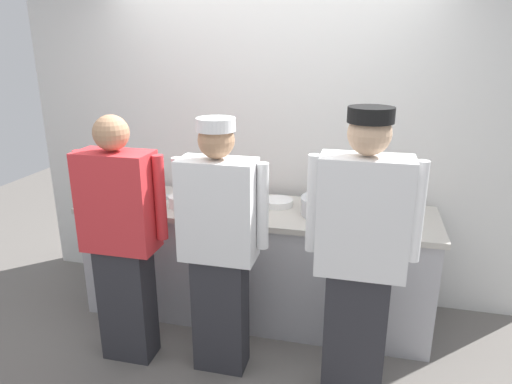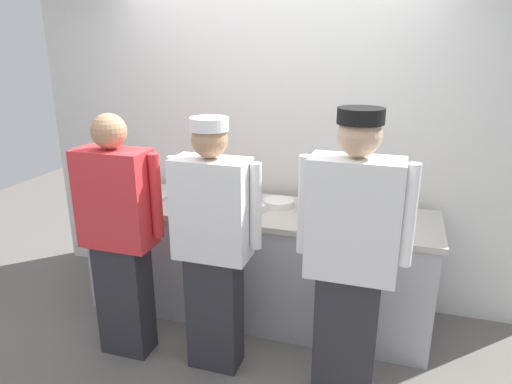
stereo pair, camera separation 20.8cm
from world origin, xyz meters
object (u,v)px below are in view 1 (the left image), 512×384
sheet_tray (137,199)px  ramekin_orange_sauce (206,198)px  chef_near_left (121,237)px  deli_cup (216,207)px  chef_far_right (360,254)px  mixing_bowl_steel (327,206)px  ramekin_red_sauce (259,208)px  plate_stack_front (181,201)px  chef_center (219,243)px  squeeze_bottle_secondary (371,204)px  plate_stack_rear (278,202)px  squeeze_bottle_primary (363,200)px

sheet_tray → ramekin_orange_sauce: bearing=11.4°
chef_near_left → deli_cup: size_ratio=18.08×
chef_near_left → chef_far_right: chef_far_right is taller
chef_far_right → ramekin_orange_sauce: chef_far_right is taller
mixing_bowl_steel → ramekin_red_sauce: mixing_bowl_steel is taller
chef_near_left → plate_stack_front: (0.16, 0.60, 0.05)m
sheet_tray → deli_cup: 0.70m
ramekin_orange_sauce → chef_center: bearing=-64.8°
plate_stack_front → mixing_bowl_steel: bearing=5.6°
plate_stack_front → ramekin_red_sauce: plate_stack_front is taller
squeeze_bottle_secondary → ramekin_red_sauce: 0.79m
chef_near_left → sheet_tray: (-0.23, 0.65, 0.02)m
chef_near_left → chef_center: bearing=3.9°
plate_stack_rear → squeeze_bottle_primary: squeeze_bottle_primary is taller
squeeze_bottle_primary → squeeze_bottle_secondary: size_ratio=1.02×
chef_near_left → ramekin_orange_sauce: (0.30, 0.76, 0.04)m
chef_near_left → squeeze_bottle_primary: bearing=29.3°
chef_near_left → ramekin_red_sauce: (0.75, 0.64, 0.04)m
chef_center → squeeze_bottle_primary: size_ratio=9.19×
squeeze_bottle_secondary → ramekin_orange_sauce: bearing=179.4°
plate_stack_rear → squeeze_bottle_primary: size_ratio=1.26×
chef_near_left → sheet_tray: chef_near_left is taller
mixing_bowl_steel → sheet_tray: size_ratio=0.91×
sheet_tray → deli_cup: (0.69, -0.12, 0.03)m
sheet_tray → ramekin_red_sauce: 0.98m
chef_center → squeeze_bottle_primary: (0.83, 0.78, 0.09)m
sheet_tray → mixing_bowl_steel: bearing=2.0°
plate_stack_front → ramekin_red_sauce: (0.59, 0.04, -0.01)m
sheet_tray → ramekin_red_sauce: bearing=-0.7°
chef_near_left → ramekin_orange_sauce: size_ratio=18.14×
plate_stack_rear → deli_cup: (-0.40, -0.27, 0.02)m
ramekin_orange_sauce → squeeze_bottle_primary: bearing=3.3°
mixing_bowl_steel → squeeze_bottle_secondary: size_ratio=2.12×
chef_center → squeeze_bottle_secondary: (0.89, 0.70, 0.09)m
chef_far_right → squeeze_bottle_primary: bearing=90.7°
chef_near_left → deli_cup: (0.46, 0.53, 0.06)m
squeeze_bottle_primary → ramekin_orange_sauce: bearing=-176.7°
chef_near_left → plate_stack_front: chef_near_left is taller
chef_far_right → deli_cup: size_ratio=19.13×
chef_near_left → sheet_tray: 0.69m
chef_far_right → ramekin_red_sauce: bearing=137.7°
sheet_tray → ramekin_orange_sauce: (0.53, 0.11, 0.01)m
chef_far_right → mixing_bowl_steel: 0.77m
chef_near_left → chef_far_right: size_ratio=0.95×
chef_center → mixing_bowl_steel: (0.59, 0.66, 0.06)m
plate_stack_front → mixing_bowl_steel: size_ratio=0.51×
plate_stack_front → squeeze_bottle_primary: size_ratio=1.07×
mixing_bowl_steel → ramekin_red_sauce: size_ratio=4.10×
ramekin_orange_sauce → ramekin_red_sauce: ramekin_red_sauce is taller
chef_center → chef_near_left: bearing=-176.1°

